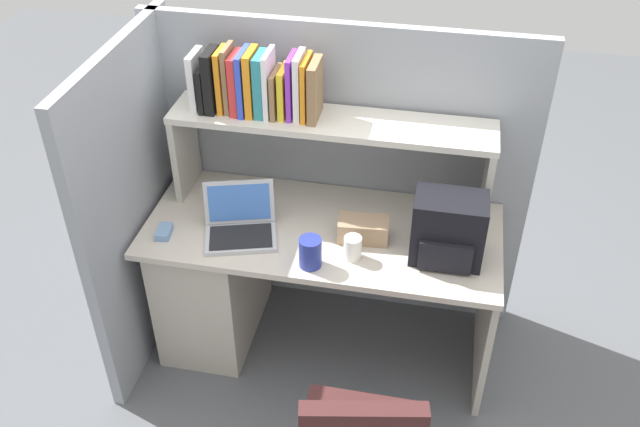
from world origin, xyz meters
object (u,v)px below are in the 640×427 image
Objects in this scene: laptop at (240,224)px; backpack at (448,230)px; paper_cup at (353,248)px; tissue_box at (363,229)px; computer_mouse at (164,232)px; snack_canister at (311,252)px.

laptop is 0.91m from backpack.
paper_cup is 0.49× the size of tissue_box.
tissue_box is at bearing 1.83° from computer_mouse.
laptop reaches higher than computer_mouse.
tissue_box is (0.87, 0.15, 0.03)m from computer_mouse.
laptop is 0.38m from snack_canister.
computer_mouse is at bearing -175.75° from backpack.
backpack is at bearing 16.57° from snack_canister.
paper_cup is (-0.39, -0.08, -0.09)m from backpack.
computer_mouse is 0.69m from snack_canister.
computer_mouse is at bearing 173.97° from snack_canister.
paper_cup is 0.78× the size of snack_canister.
backpack reaches higher than computer_mouse.
computer_mouse is at bearing -179.28° from paper_cup.
laptop reaches higher than tissue_box.
snack_canister is at bearing -23.02° from laptop.
paper_cup is 0.18m from snack_canister.
snack_canister reaches higher than computer_mouse.
backpack reaches higher than tissue_box.
snack_canister is (0.35, -0.15, 0.02)m from laptop.
laptop reaches higher than paper_cup.
backpack is 2.91× the size of computer_mouse.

